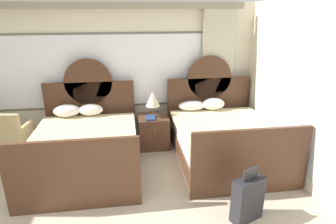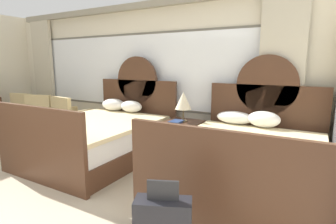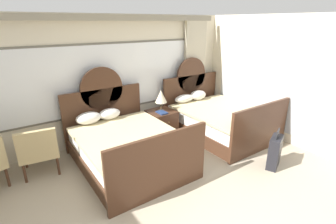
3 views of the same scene
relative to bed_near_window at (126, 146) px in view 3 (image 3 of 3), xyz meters
The scene contains 9 objects.
wall_back_window 1.62m from the bed_near_window, 97.53° to the left, with size 6.96×0.22×2.70m.
wall_right_mirror 3.66m from the bed_near_window, 18.20° to the right, with size 0.08×4.72×2.70m.
bed_near_window is the anchor object (origin of this frame).
bed_near_mirror 2.41m from the bed_near_window, ahead, with size 1.72×2.25×1.69m.
nightstand_between_beds 1.37m from the bed_near_window, 27.99° to the left, with size 0.58×0.60×0.62m.
table_lamp_on_nightstand 1.49m from the bed_near_window, 28.31° to the left, with size 0.27×0.27×0.49m.
book_on_nightstand 1.29m from the bed_near_window, 24.67° to the left, with size 0.18×0.26×0.03m.
armchair_by_window_left 1.50m from the bed_near_window, 158.03° to the left, with size 0.69×0.69×0.89m.
suitcase_on_floor 2.73m from the bed_near_window, 37.16° to the right, with size 0.45×0.33×0.74m.
Camera 3 is at (-1.58, -0.97, 2.55)m, focal length 26.80 mm.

